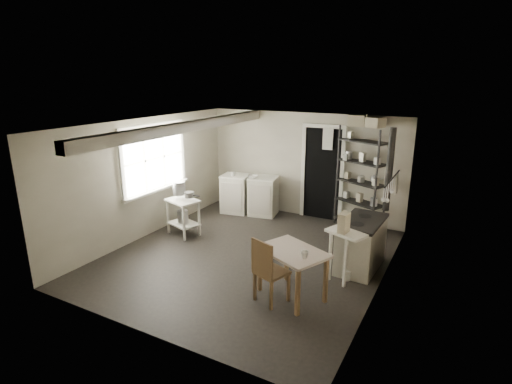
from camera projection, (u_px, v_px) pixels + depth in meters
The scene contains 31 objects.
floor at pixel (248, 256), 7.02m from camera, with size 5.00×5.00×0.00m, color black.
ceiling at pixel (247, 125), 6.37m from camera, with size 5.00×5.00×0.00m, color white.
wall_back at pixel (303, 165), 8.81m from camera, with size 4.50×0.02×2.30m, color #B6B09B.
wall_front at pixel (140, 248), 4.59m from camera, with size 4.50×0.02×2.30m, color #B6B09B.
wall_left at pixel (147, 178), 7.72m from camera, with size 0.02×5.00×2.30m, color #B6B09B.
wall_right at pixel (385, 215), 5.67m from camera, with size 0.02×5.00×2.30m, color #B6B09B.
window at pixel (154, 158), 7.78m from camera, with size 0.12×1.76×1.28m, color silver, non-canonical shape.
doorway at pixel (322, 174), 8.62m from camera, with size 0.96×0.10×2.08m, color silver, non-canonical shape.
ceiling_beam at pixel (187, 127), 6.95m from camera, with size 0.18×5.00×0.18m, color silver, non-canonical shape.
wallpaper_panel at pixel (384, 215), 5.67m from camera, with size 0.01×5.00×2.30m, color beige, non-canonical shape.
utensil_rail at pixel (391, 178), 6.09m from camera, with size 0.06×1.20×0.44m, color silver, non-canonical shape.
prep_table at pixel (183, 215), 7.88m from camera, with size 0.63×0.45×0.72m, color silver, non-canonical shape.
stockpot at pixel (179, 188), 7.79m from camera, with size 0.25×0.25×0.26m, color silver.
saucepan at pixel (189, 195), 7.68m from camera, with size 0.19×0.19×0.11m, color silver.
bucket at pixel (183, 216), 7.88m from camera, with size 0.22×0.22×0.24m, color silver.
base_cabinets at pixel (249, 194), 9.11m from camera, with size 1.33×0.57×0.87m, color beige, non-canonical shape.
mixing_bowl at pixel (253, 174), 8.84m from camera, with size 0.28×0.28×0.07m, color silver.
counter_cup at pixel (233, 172), 8.99m from camera, with size 0.11×0.11×0.09m, color silver.
shelf_rack at pixel (361, 183), 8.09m from camera, with size 0.99×0.39×2.10m, color black, non-canonical shape.
shelf_jar at pixel (345, 162), 8.09m from camera, with size 0.08×0.08×0.18m, color silver.
storage_box_a at pixel (356, 131), 7.87m from camera, with size 0.32×0.28×0.22m, color beige.
storage_box_b at pixel (375, 133), 7.66m from camera, with size 0.30×0.27×0.19m, color beige.
stove at pixel (361, 243), 6.49m from camera, with size 0.59×1.06×0.83m, color beige, non-canonical shape.
stovepipe at pixel (389, 170), 6.44m from camera, with size 0.11×0.11×1.47m, color black, non-canonical shape.
side_ledge at pixel (344, 260), 5.90m from camera, with size 0.57×0.31×0.88m, color silver, non-canonical shape.
oats_box at pixel (344, 224), 5.72m from camera, with size 0.12×0.19×0.29m, color beige.
work_table at pixel (292, 272), 5.65m from camera, with size 0.94×0.66×0.72m, color beige, non-canonical shape.
table_cup at pixel (304, 252), 5.29m from camera, with size 0.11×0.11×0.10m, color silver.
chair at pixel (272, 269), 5.50m from camera, with size 0.39×0.41×0.95m, color brown, non-canonical shape.
flour_sack at pixel (362, 223), 7.92m from camera, with size 0.40×0.34×0.48m, color silver.
floor_crock at pixel (347, 275), 6.20m from camera, with size 0.13×0.13×0.16m, color silver.
Camera 1 is at (3.18, -5.58, 3.06)m, focal length 28.00 mm.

